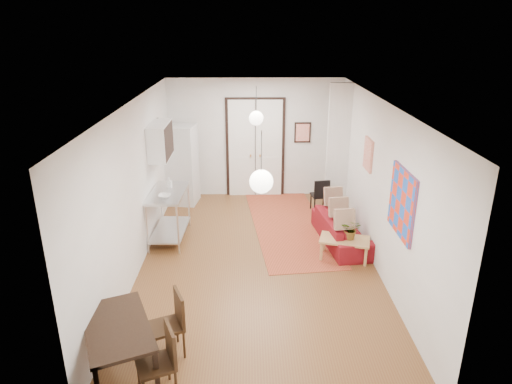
{
  "coord_description": "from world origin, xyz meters",
  "views": [
    {
      "loc": [
        -0.15,
        -7.38,
        4.12
      ],
      "look_at": [
        -0.03,
        0.3,
        1.25
      ],
      "focal_mm": 32.0,
      "sensor_mm": 36.0,
      "label": 1
    }
  ],
  "objects_px": {
    "fridge": "(182,165)",
    "sofa": "(342,230)",
    "dining_chair_near": "(167,317)",
    "coffee_table": "(345,241)",
    "kitchen_counter": "(169,208)",
    "dining_chair_far": "(157,354)",
    "dining_table": "(117,331)",
    "black_side_chair": "(319,191)"
  },
  "relations": [
    {
      "from": "dining_chair_far",
      "to": "kitchen_counter",
      "type": "bearing_deg",
      "value": 163.93
    },
    {
      "from": "coffee_table",
      "to": "black_side_chair",
      "type": "height_order",
      "value": "black_side_chair"
    },
    {
      "from": "dining_table",
      "to": "black_side_chair",
      "type": "distance_m",
      "value": 6.14
    },
    {
      "from": "sofa",
      "to": "kitchen_counter",
      "type": "height_order",
      "value": "kitchen_counter"
    },
    {
      "from": "kitchen_counter",
      "to": "dining_table",
      "type": "distance_m",
      "value": 3.77
    },
    {
      "from": "sofa",
      "to": "fridge",
      "type": "bearing_deg",
      "value": 49.04
    },
    {
      "from": "sofa",
      "to": "kitchen_counter",
      "type": "relative_size",
      "value": 1.39
    },
    {
      "from": "dining_table",
      "to": "kitchen_counter",
      "type": "bearing_deg",
      "value": 90.0
    },
    {
      "from": "dining_chair_near",
      "to": "black_side_chair",
      "type": "distance_m",
      "value": 5.5
    },
    {
      "from": "coffee_table",
      "to": "black_side_chair",
      "type": "distance_m",
      "value": 2.33
    },
    {
      "from": "kitchen_counter",
      "to": "fridge",
      "type": "bearing_deg",
      "value": 92.23
    },
    {
      "from": "coffee_table",
      "to": "fridge",
      "type": "relative_size",
      "value": 0.52
    },
    {
      "from": "coffee_table",
      "to": "fridge",
      "type": "xyz_separation_m",
      "value": [
        -3.34,
        2.87,
        0.6
      ]
    },
    {
      "from": "dining_chair_far",
      "to": "fridge",
      "type": "bearing_deg",
      "value": 161.52
    },
    {
      "from": "fridge",
      "to": "dining_chair_near",
      "type": "xyz_separation_m",
      "value": [
        0.51,
        -5.34,
        -0.44
      ]
    },
    {
      "from": "sofa",
      "to": "fridge",
      "type": "relative_size",
      "value": 0.99
    },
    {
      "from": "fridge",
      "to": "black_side_chair",
      "type": "distance_m",
      "value": 3.29
    },
    {
      "from": "kitchen_counter",
      "to": "black_side_chair",
      "type": "height_order",
      "value": "kitchen_counter"
    },
    {
      "from": "sofa",
      "to": "coffee_table",
      "type": "distance_m",
      "value": 0.66
    },
    {
      "from": "coffee_table",
      "to": "dining_chair_near",
      "type": "distance_m",
      "value": 3.76
    },
    {
      "from": "black_side_chair",
      "to": "fridge",
      "type": "bearing_deg",
      "value": -18.44
    },
    {
      "from": "kitchen_counter",
      "to": "fridge",
      "type": "height_order",
      "value": "fridge"
    },
    {
      "from": "kitchen_counter",
      "to": "dining_chair_far",
      "type": "height_order",
      "value": "kitchen_counter"
    },
    {
      "from": "dining_table",
      "to": "sofa",
      "type": "bearing_deg",
      "value": 46.07
    },
    {
      "from": "sofa",
      "to": "dining_table",
      "type": "bearing_deg",
      "value": 128.07
    },
    {
      "from": "fridge",
      "to": "dining_chair_near",
      "type": "distance_m",
      "value": 5.38
    },
    {
      "from": "fridge",
      "to": "black_side_chair",
      "type": "relative_size",
      "value": 2.37
    },
    {
      "from": "dining_table",
      "to": "dining_chair_far",
      "type": "distance_m",
      "value": 0.59
    },
    {
      "from": "coffee_table",
      "to": "fridge",
      "type": "distance_m",
      "value": 4.44
    },
    {
      "from": "sofa",
      "to": "dining_chair_far",
      "type": "bearing_deg",
      "value": 134.64
    },
    {
      "from": "sofa",
      "to": "dining_table",
      "type": "distance_m",
      "value": 4.95
    },
    {
      "from": "sofa",
      "to": "kitchen_counter",
      "type": "bearing_deg",
      "value": 78.42
    },
    {
      "from": "dining_chair_near",
      "to": "black_side_chair",
      "type": "relative_size",
      "value": 1.11
    },
    {
      "from": "dining_chair_near",
      "to": "dining_chair_far",
      "type": "relative_size",
      "value": 1.0
    },
    {
      "from": "kitchen_counter",
      "to": "dining_table",
      "type": "relative_size",
      "value": 0.91
    },
    {
      "from": "kitchen_counter",
      "to": "black_side_chair",
      "type": "relative_size",
      "value": 1.69
    },
    {
      "from": "dining_chair_near",
      "to": "dining_chair_far",
      "type": "bearing_deg",
      "value": -23.28
    },
    {
      "from": "dining_chair_far",
      "to": "black_side_chair",
      "type": "xyz_separation_m",
      "value": [
        2.7,
        5.5,
        -0.05
      ]
    },
    {
      "from": "kitchen_counter",
      "to": "black_side_chair",
      "type": "xyz_separation_m",
      "value": [
        3.21,
        1.46,
        -0.21
      ]
    },
    {
      "from": "sofa",
      "to": "kitchen_counter",
      "type": "distance_m",
      "value": 3.46
    },
    {
      "from": "dining_chair_near",
      "to": "kitchen_counter",
      "type": "bearing_deg",
      "value": 165.42
    },
    {
      "from": "fridge",
      "to": "sofa",
      "type": "bearing_deg",
      "value": -24.96
    }
  ]
}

